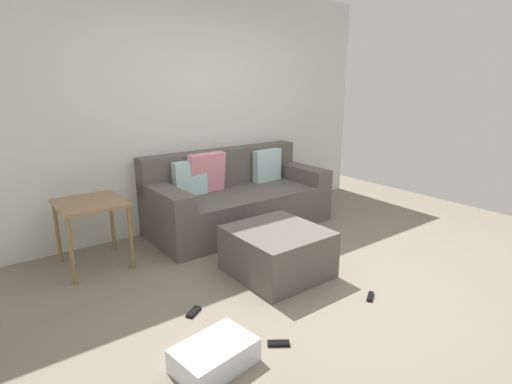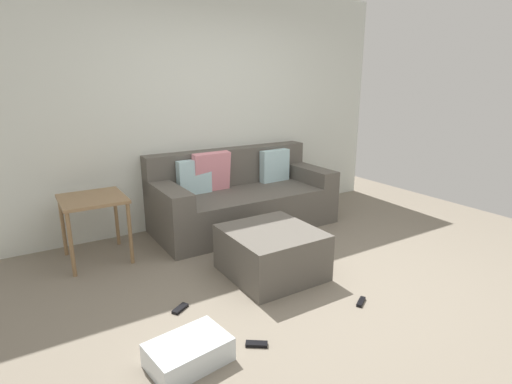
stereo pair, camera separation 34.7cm
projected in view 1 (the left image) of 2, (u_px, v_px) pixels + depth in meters
name	position (u px, v px, depth m)	size (l,w,h in m)	color
ground_plane	(332.00, 286.00, 3.38)	(6.41, 6.41, 0.00)	slate
wall_back	(200.00, 108.00, 4.67)	(4.93, 0.10, 2.74)	silver
couch_sectional	(236.00, 199.00, 4.71)	(2.10, 0.94, 0.90)	#59544C
ottoman	(277.00, 251.00, 3.57)	(0.76, 0.80, 0.42)	#59544C
storage_bin	(214.00, 355.00, 2.42)	(0.48, 0.32, 0.16)	silver
side_table	(91.00, 211.00, 3.63)	(0.57, 0.59, 0.63)	olive
remote_near_ottoman	(370.00, 297.00, 3.20)	(0.14, 0.04, 0.02)	black
remote_by_storage_bin	(278.00, 343.00, 2.63)	(0.14, 0.05, 0.02)	black
remote_under_side_table	(194.00, 312.00, 2.99)	(0.14, 0.06, 0.02)	black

